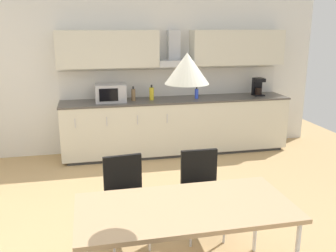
# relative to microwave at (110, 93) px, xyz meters

# --- Properties ---
(ground_plane) EXTENTS (8.59, 8.70, 0.02)m
(ground_plane) POSITION_rel_microwave_xyz_m (0.20, -2.58, -1.07)
(ground_plane) COLOR tan
(wall_back) EXTENTS (6.87, 0.10, 2.89)m
(wall_back) POSITION_rel_microwave_xyz_m (0.20, 0.37, 0.38)
(wall_back) COLOR silver
(wall_back) RESTS_ON ground_plane
(kitchen_counter) EXTENTS (3.78, 0.67, 0.92)m
(kitchen_counter) POSITION_rel_microwave_xyz_m (1.08, 0.00, -0.60)
(kitchen_counter) COLOR #333333
(kitchen_counter) RESTS_ON ground_plane
(backsplash_tile) EXTENTS (3.76, 0.02, 0.46)m
(backsplash_tile) POSITION_rel_microwave_xyz_m (1.08, 0.31, 0.09)
(backsplash_tile) COLOR silver
(backsplash_tile) RESTS_ON kitchen_counter
(upper_wall_cabinets) EXTENTS (3.76, 0.40, 0.57)m
(upper_wall_cabinets) POSITION_rel_microwave_xyz_m (1.08, 0.15, 0.67)
(upper_wall_cabinets) COLOR beige
(microwave) EXTENTS (0.48, 0.35, 0.28)m
(microwave) POSITION_rel_microwave_xyz_m (0.00, 0.00, 0.00)
(microwave) COLOR #ADADB2
(microwave) RESTS_ON kitchen_counter
(coffee_maker) EXTENTS (0.18, 0.19, 0.30)m
(coffee_maker) POSITION_rel_microwave_xyz_m (2.53, 0.03, 0.01)
(coffee_maker) COLOR black
(coffee_maker) RESTS_ON kitchen_counter
(bottle_yellow) EXTENTS (0.07, 0.07, 0.25)m
(bottle_yellow) POSITION_rel_microwave_xyz_m (0.66, 0.01, -0.03)
(bottle_yellow) COLOR yellow
(bottle_yellow) RESTS_ON kitchen_counter
(bottle_brown) EXTENTS (0.07, 0.07, 0.23)m
(bottle_brown) POSITION_rel_microwave_xyz_m (0.36, 0.01, -0.04)
(bottle_brown) COLOR brown
(bottle_brown) RESTS_ON kitchen_counter
(bottle_blue) EXTENTS (0.06, 0.06, 0.19)m
(bottle_blue) POSITION_rel_microwave_xyz_m (1.41, -0.03, -0.06)
(bottle_blue) COLOR blue
(bottle_blue) RESTS_ON kitchen_counter
(dining_table) EXTENTS (1.69, 0.82, 0.73)m
(dining_table) POSITION_rel_microwave_xyz_m (0.33, -3.34, -0.37)
(dining_table) COLOR tan
(dining_table) RESTS_ON ground_plane
(chair_far_right) EXTENTS (0.41, 0.41, 0.87)m
(chair_far_right) POSITION_rel_microwave_xyz_m (0.72, -2.55, -0.53)
(chair_far_right) COLOR black
(chair_far_right) RESTS_ON ground_plane
(chair_far_left) EXTENTS (0.44, 0.44, 0.87)m
(chair_far_left) POSITION_rel_microwave_xyz_m (-0.06, -2.55, -0.53)
(chair_far_left) COLOR black
(chair_far_left) RESTS_ON ground_plane
(pendant_lamp) EXTENTS (0.32, 0.32, 0.22)m
(pendant_lamp) POSITION_rel_microwave_xyz_m (0.33, -3.34, 0.74)
(pendant_lamp) COLOR silver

